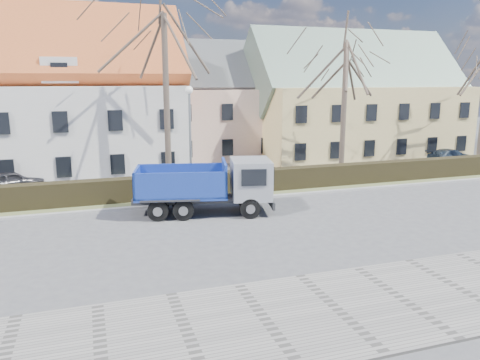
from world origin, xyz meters
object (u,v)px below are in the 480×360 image
object	(u,v)px
streetlight	(190,140)
parked_car_a	(11,181)
dump_truck	(200,186)
parked_car_b	(450,156)
cart_frame	(166,201)

from	to	relation	value
streetlight	parked_car_a	distance (m)	11.18
dump_truck	parked_car_b	xyz separation A→B (m)	(22.26, 7.50, -0.81)
dump_truck	parked_car_a	distance (m)	12.67
cart_frame	parked_car_b	xyz separation A→B (m)	(23.70, 5.83, 0.25)
streetlight	parked_car_a	world-z (taller)	streetlight
parked_car_a	parked_car_b	bearing A→B (deg)	-115.76
dump_truck	streetlight	bearing A→B (deg)	95.74
cart_frame	parked_car_b	world-z (taller)	parked_car_b
cart_frame	parked_car_b	distance (m)	24.41
parked_car_b	parked_car_a	bearing A→B (deg)	79.76
streetlight	cart_frame	world-z (taller)	streetlight
dump_truck	parked_car_a	xyz separation A→B (m)	(-9.71, 8.11, -0.77)
parked_car_b	cart_frame	bearing A→B (deg)	94.68
streetlight	parked_car_b	world-z (taller)	streetlight
parked_car_a	parked_car_b	xyz separation A→B (m)	(31.97, -0.61, -0.04)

